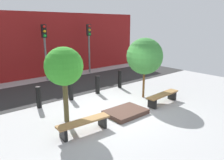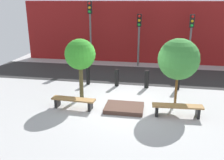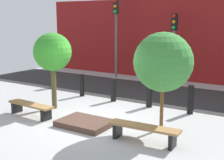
# 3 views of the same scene
# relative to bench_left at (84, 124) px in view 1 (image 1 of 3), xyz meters

# --- Properties ---
(ground_plane) EXTENTS (18.00, 18.00, 0.00)m
(ground_plane) POSITION_rel_bench_left_xyz_m (2.03, 0.61, -0.31)
(ground_plane) COLOR #ABABAB
(road_strip) EXTENTS (18.00, 3.64, 0.01)m
(road_strip) POSITION_rel_bench_left_xyz_m (2.03, 5.08, -0.30)
(road_strip) COLOR #2C2C2C
(road_strip) RESTS_ON ground
(building_facade) EXTENTS (16.20, 0.50, 4.10)m
(building_facade) POSITION_rel_bench_left_xyz_m (2.03, 8.38, 1.74)
(building_facade) COLOR maroon
(building_facade) RESTS_ON ground
(bench_left) EXTENTS (1.79, 0.49, 0.43)m
(bench_left) POSITION_rel_bench_left_xyz_m (0.00, 0.00, 0.00)
(bench_left) COLOR black
(bench_left) RESTS_ON ground
(bench_right) EXTENTS (1.90, 0.50, 0.45)m
(bench_right) POSITION_rel_bench_left_xyz_m (4.06, 0.00, 0.02)
(bench_right) COLOR black
(bench_right) RESTS_ON ground
(planter_bed) EXTENTS (1.52, 1.11, 0.17)m
(planter_bed) POSITION_rel_bench_left_xyz_m (2.03, 0.20, -0.22)
(planter_bed) COLOR #50372D
(planter_bed) RESTS_ON ground
(tree_behind_left_bench) EXTENTS (1.31, 1.31, 2.65)m
(tree_behind_left_bench) POSITION_rel_bench_left_xyz_m (0.00, 1.12, 1.66)
(tree_behind_left_bench) COLOR #4E4527
(tree_behind_left_bench) RESTS_ON ground
(tree_behind_right_bench) EXTENTS (1.65, 1.65, 2.78)m
(tree_behind_right_bench) POSITION_rel_bench_left_xyz_m (4.06, 1.12, 1.64)
(tree_behind_right_bench) COLOR brown
(tree_behind_right_bench) RESTS_ON ground
(bollard_far_left) EXTENTS (0.20, 0.20, 0.90)m
(bollard_far_left) POSITION_rel_bench_left_xyz_m (-0.22, 3.01, 0.14)
(bollard_far_left) COLOR black
(bollard_far_left) RESTS_ON ground
(bollard_left) EXTENTS (0.21, 0.21, 0.88)m
(bollard_left) POSITION_rel_bench_left_xyz_m (1.28, 3.01, 0.13)
(bollard_left) COLOR black
(bollard_left) RESTS_ON ground
(bollard_center) EXTENTS (0.22, 0.22, 0.89)m
(bollard_center) POSITION_rel_bench_left_xyz_m (2.78, 3.01, 0.14)
(bollard_center) COLOR black
(bollard_center) RESTS_ON ground
(bollard_right) EXTENTS (0.20, 0.20, 0.97)m
(bollard_right) POSITION_rel_bench_left_xyz_m (4.29, 3.01, 0.17)
(bollard_right) COLOR black
(bollard_right) RESTS_ON ground
(traffic_light_mid_west) EXTENTS (0.28, 0.27, 3.34)m
(traffic_light_mid_west) POSITION_rel_bench_left_xyz_m (2.03, 7.18, 2.01)
(traffic_light_mid_west) COLOR slate
(traffic_light_mid_west) RESTS_ON ground
(traffic_light_mid_east) EXTENTS (0.28, 0.27, 3.34)m
(traffic_light_mid_east) POSITION_rel_bench_left_xyz_m (5.21, 7.18, 2.01)
(traffic_light_mid_east) COLOR slate
(traffic_light_mid_east) RESTS_ON ground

